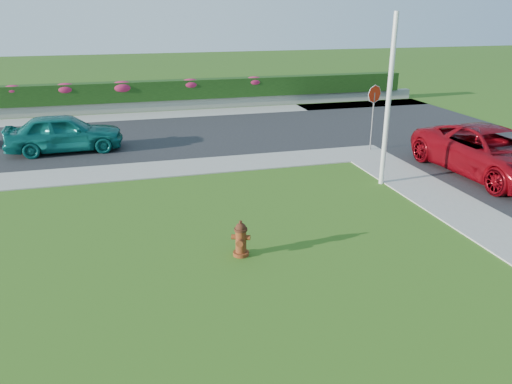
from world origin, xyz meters
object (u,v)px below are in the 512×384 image
object	(u,v)px
stop_sign	(374,102)
sedan_teal	(64,133)
suv_red	(491,152)
utility_pole	(388,102)
fire_hydrant	(241,239)

from	to	relation	value
stop_sign	sedan_teal	bearing A→B (deg)	169.39
suv_red	utility_pole	world-z (taller)	utility_pole
fire_hydrant	utility_pole	xyz separation A→B (m)	(5.87, 3.87, 2.35)
sedan_teal	stop_sign	world-z (taller)	stop_sign
suv_red	stop_sign	world-z (taller)	stop_sign
sedan_teal	suv_red	bearing A→B (deg)	-118.05
suv_red	utility_pole	distance (m)	4.46
fire_hydrant	stop_sign	xyz separation A→B (m)	(7.49, 7.81, 1.61)
sedan_teal	stop_sign	size ratio (longest dim) A/B	1.69
stop_sign	utility_pole	bearing A→B (deg)	-109.04
fire_hydrant	suv_red	xyz separation A→B (m)	(9.89, 3.55, 0.46)
utility_pole	stop_sign	size ratio (longest dim) A/B	2.04
suv_red	sedan_teal	bearing A→B (deg)	150.47
stop_sign	suv_red	bearing A→B (deg)	-57.28
fire_hydrant	utility_pole	bearing A→B (deg)	54.97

